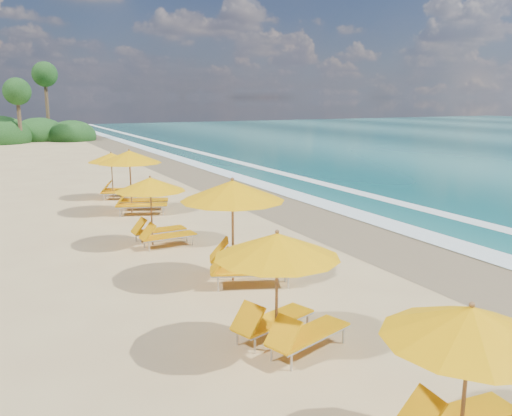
# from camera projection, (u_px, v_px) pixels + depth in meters

# --- Properties ---
(ground) EXTENTS (160.00, 160.00, 0.00)m
(ground) POSITION_uv_depth(u_px,v_px,m) (256.00, 247.00, 16.14)
(ground) COLOR tan
(ground) RESTS_ON ground
(wet_sand) EXTENTS (4.00, 160.00, 0.01)m
(wet_sand) POSITION_uv_depth(u_px,v_px,m) (363.00, 232.00, 17.89)
(wet_sand) COLOR olive
(wet_sand) RESTS_ON ground
(surf_foam) EXTENTS (4.00, 160.00, 0.01)m
(surf_foam) POSITION_uv_depth(u_px,v_px,m) (423.00, 223.00, 19.08)
(surf_foam) COLOR white
(surf_foam) RESTS_ON ground
(station_0) EXTENTS (2.40, 2.25, 2.12)m
(station_0) POSITION_uv_depth(u_px,v_px,m) (476.00, 373.00, 6.40)
(station_0) COLOR olive
(station_0) RESTS_ON ground
(station_1) EXTENTS (2.83, 2.76, 2.23)m
(station_1) POSITION_uv_depth(u_px,v_px,m) (283.00, 282.00, 9.38)
(station_1) COLOR olive
(station_1) RESTS_ON ground
(station_2) EXTENTS (3.32, 3.27, 2.57)m
(station_2) POSITION_uv_depth(u_px,v_px,m) (241.00, 223.00, 12.93)
(station_2) COLOR olive
(station_2) RESTS_ON ground
(station_3) EXTENTS (2.39, 2.23, 2.15)m
(station_3) POSITION_uv_depth(u_px,v_px,m) (156.00, 206.00, 16.19)
(station_3) COLOR olive
(station_3) RESTS_ON ground
(station_4) EXTENTS (3.20, 3.14, 2.50)m
(station_4) POSITION_uv_depth(u_px,v_px,m) (135.00, 177.00, 20.70)
(station_4) COLOR olive
(station_4) RESTS_ON ground
(station_5) EXTENTS (2.68, 2.64, 2.08)m
(station_5) POSITION_uv_depth(u_px,v_px,m) (116.00, 172.00, 23.78)
(station_5) COLOR olive
(station_5) RESTS_ON ground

